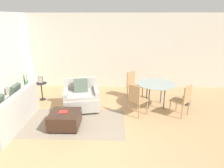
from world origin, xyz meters
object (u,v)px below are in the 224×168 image
(ottoman, at_px, (65,119))
(book_stack, at_px, (63,112))
(picture_frame, at_px, (41,80))
(tv_remote_primary, at_px, (58,114))
(side_table, at_px, (42,88))
(dining_table, at_px, (156,86))
(dining_chair_near_right, at_px, (183,99))
(armchair, at_px, (81,98))
(dining_chair_far_left, at_px, (133,83))
(potted_plant, at_px, (27,94))
(dining_chair_near_left, at_px, (137,98))
(couch, at_px, (7,114))
(potted_plant_small, at_px, (186,99))

(ottoman, distance_m, book_stack, 0.19)
(book_stack, height_order, picture_frame, picture_frame)
(tv_remote_primary, relative_size, side_table, 0.29)
(tv_remote_primary, xyz_separation_m, dining_table, (2.58, 1.40, 0.26))
(tv_remote_primary, height_order, dining_chair_near_right, dining_chair_near_right)
(armchair, bearing_deg, tv_remote_primary, -107.85)
(dining_chair_far_left, bearing_deg, picture_frame, -175.47)
(dining_table, bearing_deg, dining_chair_near_right, -45.00)
(potted_plant, xyz_separation_m, dining_chair_near_left, (3.45, -0.93, 0.28))
(ottoman, distance_m, dining_chair_far_left, 2.67)
(armchair, relative_size, dining_chair_near_right, 1.27)
(potted_plant, distance_m, dining_table, 4.12)
(ottoman, xyz_separation_m, side_table, (-1.18, 1.69, 0.19))
(picture_frame, bearing_deg, dining_chair_near_right, -13.54)
(armchair, bearing_deg, dining_chair_near_left, -13.47)
(potted_plant, distance_m, dining_chair_far_left, 3.48)
(picture_frame, relative_size, dining_chair_near_right, 0.24)
(dining_table, xyz_separation_m, dining_chair_far_left, (-0.63, 0.63, -0.14))
(book_stack, height_order, dining_chair_far_left, dining_chair_far_left)
(couch, xyz_separation_m, book_stack, (1.43, -0.02, 0.09))
(tv_remote_primary, xyz_separation_m, potted_plant, (-1.51, 1.69, -0.15))
(couch, xyz_separation_m, picture_frame, (0.28, 1.65, 0.37))
(picture_frame, bearing_deg, tv_remote_primary, -59.58)
(couch, bearing_deg, picture_frame, 80.25)
(side_table, height_order, dining_chair_near_right, dining_chair_near_right)
(dining_table, bearing_deg, picture_frame, 173.80)
(book_stack, relative_size, dining_chair_far_left, 0.25)
(potted_plant_small, bearing_deg, dining_chair_far_left, 163.80)
(dining_table, bearing_deg, armchair, -173.45)
(dining_chair_near_left, bearing_deg, potted_plant_small, 25.56)
(dining_table, distance_m, potted_plant_small, 1.13)
(tv_remote_primary, relative_size, dining_chair_near_right, 0.19)
(dining_table, bearing_deg, potted_plant, 175.86)
(armchair, distance_m, side_table, 1.56)
(armchair, xyz_separation_m, ottoman, (-0.24, -1.05, -0.14))
(tv_remote_primary, xyz_separation_m, side_table, (-1.05, 1.79, 0.01))
(couch, relative_size, picture_frame, 9.68)
(dining_chair_near_right, height_order, dining_chair_far_left, same)
(ottoman, xyz_separation_m, potted_plant, (-1.64, 1.60, 0.02))
(book_stack, height_order, dining_table, dining_table)
(picture_frame, relative_size, dining_chair_near_left, 0.24)
(book_stack, bearing_deg, tv_remote_primary, -127.82)
(picture_frame, bearing_deg, potted_plant_small, -2.96)
(dining_table, relative_size, dining_chair_far_left, 1.28)
(couch, relative_size, book_stack, 8.97)
(tv_remote_primary, bearing_deg, potted_plant, 131.72)
(book_stack, xyz_separation_m, dining_chair_near_left, (1.85, 0.64, 0.12))
(side_table, distance_m, dining_chair_near_left, 3.17)
(armchair, distance_m, dining_chair_near_left, 1.63)
(dining_table, relative_size, potted_plant_small, 1.66)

